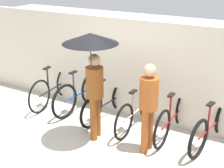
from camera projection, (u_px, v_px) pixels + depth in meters
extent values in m
plane|color=beige|center=(82.00, 157.00, 5.41)|extent=(30.00, 30.00, 0.00)
cube|color=beige|center=(131.00, 69.00, 6.55)|extent=(11.66, 0.12, 2.11)
torus|color=black|center=(66.00, 81.00, 7.77)|extent=(0.10, 0.76, 0.76)
torus|color=black|center=(39.00, 97.00, 6.88)|extent=(0.10, 0.76, 0.76)
cylinder|color=black|center=(53.00, 88.00, 7.33)|extent=(0.11, 1.06, 0.04)
cylinder|color=black|center=(48.00, 80.00, 7.07)|extent=(0.04, 0.04, 0.55)
cube|color=black|center=(47.00, 68.00, 6.96)|extent=(0.10, 0.21, 0.03)
cylinder|color=black|center=(65.00, 68.00, 7.64)|extent=(0.04, 0.04, 0.70)
cylinder|color=black|center=(64.00, 54.00, 7.51)|extent=(0.44, 0.06, 0.03)
torus|color=black|center=(92.00, 88.00, 7.36)|extent=(0.13, 0.78, 0.77)
torus|color=black|center=(65.00, 102.00, 6.63)|extent=(0.13, 0.78, 0.77)
cylinder|color=#19478C|center=(79.00, 94.00, 6.99)|extent=(0.12, 0.95, 0.04)
cylinder|color=#19478C|center=(74.00, 85.00, 6.76)|extent=(0.04, 0.04, 0.55)
cube|color=black|center=(73.00, 72.00, 6.66)|extent=(0.11, 0.21, 0.03)
cylinder|color=#19478C|center=(92.00, 75.00, 7.24)|extent=(0.04, 0.04, 0.65)
cylinder|color=#19478C|center=(91.00, 61.00, 7.12)|extent=(0.44, 0.07, 0.03)
torus|color=black|center=(121.00, 95.00, 7.07)|extent=(0.13, 0.68, 0.67)
torus|color=black|center=(91.00, 113.00, 6.26)|extent=(0.13, 0.68, 0.67)
cylinder|color=black|center=(107.00, 103.00, 6.66)|extent=(0.15, 1.07, 0.04)
cylinder|color=black|center=(101.00, 94.00, 6.42)|extent=(0.04, 0.04, 0.56)
cube|color=black|center=(101.00, 81.00, 6.31)|extent=(0.11, 0.21, 0.03)
cylinder|color=black|center=(121.00, 82.00, 6.95)|extent=(0.04, 0.04, 0.64)
cylinder|color=black|center=(121.00, 68.00, 6.83)|extent=(0.44, 0.08, 0.03)
torus|color=black|center=(148.00, 101.00, 6.70)|extent=(0.07, 0.72, 0.72)
torus|color=black|center=(124.00, 122.00, 5.85)|extent=(0.07, 0.72, 0.72)
cylinder|color=#A59E93|center=(137.00, 111.00, 6.27)|extent=(0.07, 1.06, 0.04)
cylinder|color=#A59E93|center=(133.00, 104.00, 6.04)|extent=(0.04, 0.04, 0.48)
cube|color=black|center=(133.00, 92.00, 5.94)|extent=(0.10, 0.20, 0.03)
cylinder|color=#A59E93|center=(148.00, 88.00, 6.58)|extent=(0.04, 0.04, 0.61)
cylinder|color=#A59E93|center=(149.00, 75.00, 6.47)|extent=(0.44, 0.04, 0.03)
torus|color=black|center=(182.00, 107.00, 6.43)|extent=(0.07, 0.74, 0.74)
torus|color=black|center=(162.00, 129.00, 5.56)|extent=(0.07, 0.74, 0.74)
cylinder|color=maroon|center=(173.00, 117.00, 6.00)|extent=(0.07, 1.09, 0.04)
cylinder|color=maroon|center=(170.00, 109.00, 5.75)|extent=(0.04, 0.04, 0.52)
cube|color=black|center=(171.00, 95.00, 5.65)|extent=(0.10, 0.20, 0.03)
cylinder|color=maroon|center=(184.00, 92.00, 6.31)|extent=(0.04, 0.04, 0.66)
cylinder|color=maroon|center=(185.00, 77.00, 6.19)|extent=(0.44, 0.04, 0.03)
torus|color=black|center=(223.00, 116.00, 6.07)|extent=(0.19, 0.73, 0.73)
torus|color=black|center=(198.00, 139.00, 5.28)|extent=(0.19, 0.73, 0.73)
cylinder|color=maroon|center=(212.00, 127.00, 5.67)|extent=(0.23, 1.08, 0.04)
cylinder|color=maroon|center=(209.00, 118.00, 5.44)|extent=(0.04, 0.04, 0.51)
cube|color=black|center=(211.00, 104.00, 5.34)|extent=(0.12, 0.21, 0.03)
cylinder|color=brown|center=(97.00, 115.00, 5.95)|extent=(0.13, 0.13, 0.85)
cylinder|color=brown|center=(93.00, 120.00, 5.80)|extent=(0.13, 0.13, 0.85)
cylinder|color=brown|center=(95.00, 82.00, 5.61)|extent=(0.32, 0.32, 0.58)
sphere|color=tan|center=(94.00, 60.00, 5.46)|extent=(0.22, 0.22, 0.22)
cylinder|color=#332D28|center=(91.00, 64.00, 5.35)|extent=(0.02, 0.02, 0.72)
cone|color=black|center=(90.00, 38.00, 5.18)|extent=(0.96, 0.96, 0.18)
cylinder|color=#9E4C1E|center=(150.00, 128.00, 5.54)|extent=(0.13, 0.13, 0.83)
cylinder|color=#9E4C1E|center=(145.00, 132.00, 5.40)|extent=(0.13, 0.13, 0.83)
cylinder|color=#9E4C1E|center=(149.00, 93.00, 5.21)|extent=(0.32, 0.32, 0.56)
sphere|color=tan|center=(150.00, 70.00, 5.06)|extent=(0.22, 0.22, 0.22)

